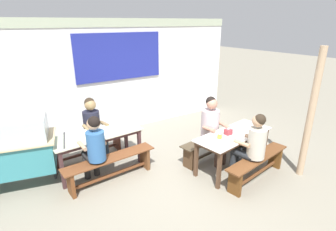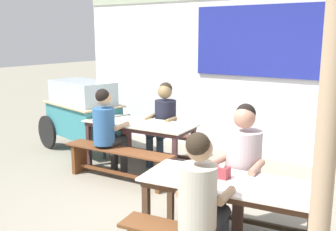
{
  "view_description": "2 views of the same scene",
  "coord_description": "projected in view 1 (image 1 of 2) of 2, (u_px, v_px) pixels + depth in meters",
  "views": [
    {
      "loc": [
        -2.5,
        -3.43,
        2.72
      ],
      "look_at": [
        0.06,
        0.43,
        1.06
      ],
      "focal_mm": 28.04,
      "sensor_mm": 36.0,
      "label": 1
    },
    {
      "loc": [
        2.39,
        -3.39,
        2.01
      ],
      "look_at": [
        -0.19,
        0.46,
        1.05
      ],
      "focal_mm": 41.75,
      "sensor_mm": 36.0,
      "label": 2
    }
  ],
  "objects": [
    {
      "name": "ground_plane",
      "position": [
        178.0,
        176.0,
        4.91
      ],
      "size": [
        40.0,
        40.0,
        0.0
      ],
      "primitive_type": "plane",
      "color": "gray"
    },
    {
      "name": "backdrop_wall",
      "position": [
        115.0,
        75.0,
        6.54
      ],
      "size": [
        6.98,
        0.23,
        2.8
      ],
      "color": "white",
      "rests_on": "ground_plane"
    },
    {
      "name": "dining_table_far",
      "position": [
        97.0,
        137.0,
        4.96
      ],
      "size": [
        1.72,
        0.79,
        0.73
      ],
      "color": "beige",
      "rests_on": "ground_plane"
    },
    {
      "name": "dining_table_near",
      "position": [
        234.0,
        137.0,
        4.97
      ],
      "size": [
        1.71,
        0.86,
        0.73
      ],
      "color": "white",
      "rests_on": "ground_plane"
    },
    {
      "name": "bench_far_back",
      "position": [
        88.0,
        144.0,
        5.49
      ],
      "size": [
        1.58,
        0.42,
        0.46
      ],
      "color": "#563126",
      "rests_on": "ground_plane"
    },
    {
      "name": "bench_far_front",
      "position": [
        111.0,
        165.0,
        4.67
      ],
      "size": [
        1.7,
        0.42,
        0.46
      ],
      "color": "brown",
      "rests_on": "ground_plane"
    },
    {
      "name": "bench_near_back",
      "position": [
        210.0,
        145.0,
        5.47
      ],
      "size": [
        1.55,
        0.5,
        0.46
      ],
      "color": "#443827",
      "rests_on": "ground_plane"
    },
    {
      "name": "bench_near_front",
      "position": [
        257.0,
        164.0,
        4.7
      ],
      "size": [
        1.6,
        0.49,
        0.46
      ],
      "color": "brown",
      "rests_on": "ground_plane"
    },
    {
      "name": "food_cart",
      "position": [
        8.0,
        148.0,
        4.37
      ],
      "size": [
        1.92,
        1.16,
        1.24
      ],
      "color": "teal",
      "rests_on": "ground_plane"
    },
    {
      "name": "person_left_back_turned",
      "position": [
        95.0,
        145.0,
        4.45
      ],
      "size": [
        0.43,
        0.54,
        1.29
      ],
      "color": "#2A2B2C",
      "rests_on": "ground_plane"
    },
    {
      "name": "person_near_front",
      "position": [
        252.0,
        143.0,
        4.54
      ],
      "size": [
        0.45,
        0.59,
        1.3
      ],
      "color": "#262B30",
      "rests_on": "ground_plane"
    },
    {
      "name": "person_right_near_table",
      "position": [
        212.0,
        125.0,
        5.23
      ],
      "size": [
        0.48,
        0.57,
        1.35
      ],
      "color": "#463127",
      "rests_on": "ground_plane"
    },
    {
      "name": "person_center_facing",
      "position": [
        93.0,
        124.0,
        5.37
      ],
      "size": [
        0.48,
        0.6,
        1.29
      ],
      "color": "#283745",
      "rests_on": "ground_plane"
    },
    {
      "name": "tissue_box",
      "position": [
        228.0,
        132.0,
        4.88
      ],
      "size": [
        0.13,
        0.11,
        0.13
      ],
      "color": "maroon",
      "rests_on": "dining_table_near"
    },
    {
      "name": "condiment_jar",
      "position": [
        220.0,
        136.0,
        4.72
      ],
      "size": [
        0.08,
        0.08,
        0.11
      ],
      "color": "yellow",
      "rests_on": "dining_table_near"
    },
    {
      "name": "wooden_support_post",
      "position": [
        311.0,
        115.0,
        4.58
      ],
      "size": [
        0.12,
        0.12,
        2.36
      ],
      "primitive_type": "cylinder",
      "color": "tan",
      "rests_on": "ground_plane"
    }
  ]
}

